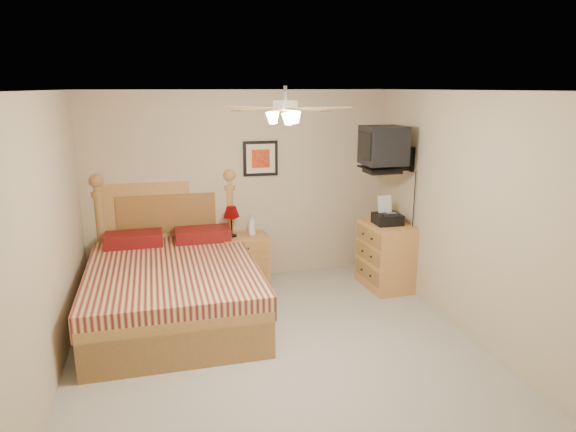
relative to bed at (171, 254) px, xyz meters
name	(u,v)px	position (x,y,z in m)	size (l,w,h in m)	color
floor	(281,356)	(0.96, -1.12, -0.76)	(4.50, 4.50, 0.00)	#9C988D
ceiling	(280,91)	(0.96, -1.12, 1.74)	(4.00, 4.50, 0.04)	white
wall_back	(241,187)	(0.96, 1.13, 0.49)	(4.00, 0.04, 2.50)	tan
wall_front	(385,352)	(0.96, -3.37, 0.49)	(4.00, 0.04, 2.50)	tan
wall_left	(42,249)	(-1.04, -1.12, 0.49)	(0.04, 4.50, 2.50)	tan
wall_right	(474,218)	(2.96, -1.12, 0.49)	(0.04, 4.50, 2.50)	tan
bed	(171,254)	(0.00, 0.00, 0.00)	(1.78, 2.33, 1.51)	#A1733C
nightstand	(245,259)	(0.96, 0.88, -0.43)	(0.60, 0.45, 0.65)	#BD7039
table_lamp	(232,221)	(0.79, 0.90, 0.09)	(0.22, 0.22, 0.40)	#600102
lotion_bottle	(252,226)	(1.05, 0.88, 0.02)	(0.10, 0.10, 0.27)	silver
framed_picture	(261,158)	(1.23, 1.11, 0.86)	(0.46, 0.04, 0.46)	black
dresser	(386,255)	(2.69, 0.29, -0.33)	(0.51, 0.73, 0.86)	#B78647
fax_machine	(388,211)	(2.66, 0.24, 0.28)	(0.32, 0.34, 0.34)	black
magazine_lower	(374,217)	(2.63, 0.57, 0.12)	(0.18, 0.24, 0.02)	beige
magazine_upper	(375,215)	(2.65, 0.58, 0.14)	(0.21, 0.29, 0.02)	tan
wall_tv	(395,148)	(2.71, 0.22, 1.05)	(0.56, 0.46, 0.58)	black
ceiling_fan	(285,108)	(0.96, -1.32, 1.60)	(1.14, 1.14, 0.28)	white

